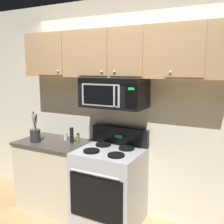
# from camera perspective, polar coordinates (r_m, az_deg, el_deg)

# --- Properties ---
(back_wall) EXTENTS (5.20, 0.10, 2.70)m
(back_wall) POSITION_cam_1_polar(r_m,az_deg,el_deg) (3.33, 2.38, 0.78)
(back_wall) COLOR silver
(back_wall) RESTS_ON ground_plane
(stove_range) EXTENTS (0.76, 0.69, 1.12)m
(stove_range) POSITION_cam_1_polar(r_m,az_deg,el_deg) (3.28, -0.55, -15.55)
(stove_range) COLOR #B7BABF
(stove_range) RESTS_ON ground_plane
(over_range_microwave) EXTENTS (0.76, 0.43, 0.35)m
(over_range_microwave) POSITION_cam_1_polar(r_m,az_deg,el_deg) (3.08, 0.43, 4.27)
(over_range_microwave) COLOR black
(upper_cabinets) EXTENTS (2.50, 0.36, 0.55)m
(upper_cabinets) POSITION_cam_1_polar(r_m,az_deg,el_deg) (3.10, 0.71, 12.63)
(upper_cabinets) COLOR tan
(counter_segment) EXTENTS (0.93, 0.65, 0.90)m
(counter_segment) POSITION_cam_1_polar(r_m,az_deg,el_deg) (3.73, -12.28, -12.85)
(counter_segment) COLOR beige
(counter_segment) RESTS_ON ground_plane
(utensil_crock_charcoal) EXTENTS (0.13, 0.14, 0.40)m
(utensil_crock_charcoal) POSITION_cam_1_polar(r_m,az_deg,el_deg) (3.59, -16.36, -4.57)
(utensil_crock_charcoal) COLOR #2D2D33
(utensil_crock_charcoal) RESTS_ON counter_segment
(salt_shaker) EXTENTS (0.05, 0.05, 0.11)m
(salt_shaker) POSITION_cam_1_polar(r_m,az_deg,el_deg) (3.58, -10.05, -5.26)
(salt_shaker) COLOR white
(salt_shaker) RESTS_ON counter_segment
(pepper_mill) EXTENTS (0.05, 0.05, 0.20)m
(pepper_mill) POSITION_cam_1_polar(r_m,az_deg,el_deg) (3.44, -8.77, -5.00)
(pepper_mill) COLOR black
(pepper_mill) RESTS_ON counter_segment
(spice_jar) EXTENTS (0.04, 0.04, 0.10)m
(spice_jar) POSITION_cam_1_polar(r_m,az_deg,el_deg) (3.53, -7.39, -5.43)
(spice_jar) COLOR olive
(spice_jar) RESTS_ON counter_segment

